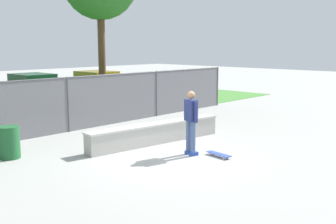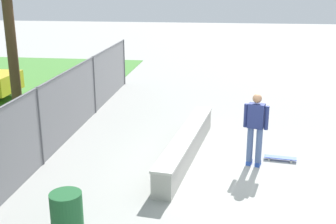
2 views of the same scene
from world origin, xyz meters
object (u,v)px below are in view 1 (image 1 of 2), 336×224
Objects in this scene: car_green at (34,90)px; car_yellow at (98,86)px; skateboarder at (191,120)px; concrete_ledge at (156,133)px; skateboard at (219,154)px; trash_bin at (9,142)px.

car_yellow is at bearing -11.51° from car_green.
car_green is (1.54, 11.56, -0.17)m from skateboarder.
skateboarder is 11.95m from car_yellow.
concrete_ledge is 6.01× the size of skateboard.
trash_bin is at bearing 156.63° from concrete_ledge.
concrete_ledge is 4.34m from trash_bin.
trash_bin is (-3.66, 3.40, -0.56)m from skateboarder.
trash_bin is at bearing 134.73° from skateboard.
trash_bin is at bearing -122.52° from car_green.
concrete_ledge is at bearing 79.38° from skateboarder.
car_yellow reaches higher than concrete_ledge.
concrete_ledge is 1.84m from skateboarder.
trash_bin is at bearing 137.12° from skateboarder.
skateboarder reaches higher than car_green.
car_green is 9.68m from trash_bin.
concrete_ledge is 9.97m from car_green.
skateboarder is 1.23m from skateboard.
skateboarder is (-0.32, -1.68, 0.68)m from concrete_ledge.
skateboarder is 5.03m from trash_bin.
skateboarder is at bearing 119.61° from skateboard.
car_yellow is (4.58, 11.56, 0.77)m from skateboard.
skateboard is at bearing -45.27° from trash_bin.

